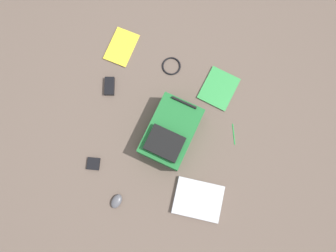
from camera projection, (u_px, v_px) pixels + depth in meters
ground_plane at (164, 125)px, 2.24m from camera, size 4.09×4.09×0.00m
backpack at (171, 133)px, 2.14m from camera, size 0.36×0.48×0.20m
laptop at (198, 200)px, 2.13m from camera, size 0.32×0.25×0.03m
book_manual at (122, 47)px, 2.33m from camera, size 0.21×0.28×0.01m
book_red at (219, 89)px, 2.27m from camera, size 0.27×0.30×0.01m
computer_mouse at (117, 201)px, 2.13m from camera, size 0.08×0.11×0.04m
cable_coil at (171, 66)px, 2.30m from camera, size 0.13×0.13×0.01m
power_brick at (110, 86)px, 2.27m from camera, size 0.10×0.14×0.03m
pen_black at (234, 134)px, 2.22m from camera, size 0.05×0.14×0.01m
earbud_pouch at (93, 164)px, 2.18m from camera, size 0.09×0.09×0.02m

